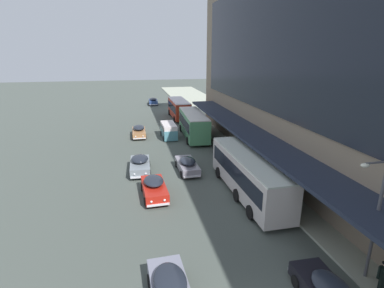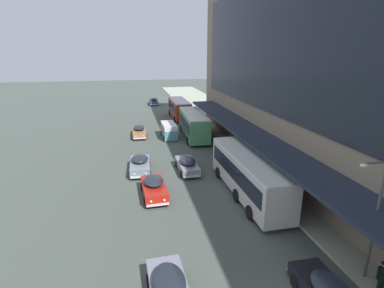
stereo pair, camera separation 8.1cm
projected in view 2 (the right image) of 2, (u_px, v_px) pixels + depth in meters
name	position (u px, v px, depth m)	size (l,w,h in m)	color
transit_bus_kerbside_front	(179.00, 108.00, 52.08)	(2.87, 9.16, 3.20)	#B02D1A
transit_bus_kerbside_rear	(248.00, 173.00, 23.84)	(2.83, 11.39, 3.34)	beige
transit_bus_kerbside_far	(194.00, 123.00, 40.27)	(3.13, 10.12, 3.37)	#4B8F5E
sedan_lead_near	(187.00, 165.00, 28.96)	(1.89, 4.61, 1.43)	gray
sedan_far_back	(140.00, 164.00, 28.84)	(2.11, 4.48, 1.58)	gray
sedan_second_mid	(154.00, 101.00, 65.89)	(2.07, 4.50, 1.53)	navy
sedan_trailing_mid	(154.00, 187.00, 23.93)	(2.03, 4.47, 1.56)	#AF1D13
sedan_second_near	(139.00, 131.00, 40.94)	(1.93, 4.50, 1.55)	#A16C41
vw_van	(169.00, 130.00, 40.45)	(1.95, 4.57, 1.96)	teal
pedestrian_at_kerb	(383.00, 277.00, 13.86)	(0.61, 0.33, 1.86)	black
street_lamp	(374.00, 212.00, 14.19)	(1.50, 0.28, 6.35)	#4C4C51
fire_hydrant	(256.00, 169.00, 28.38)	(0.20, 0.40, 0.70)	#B52410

